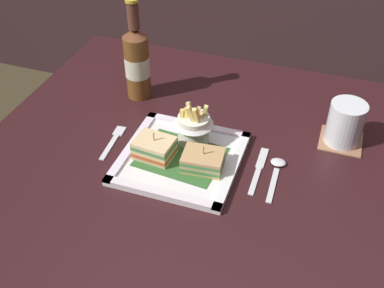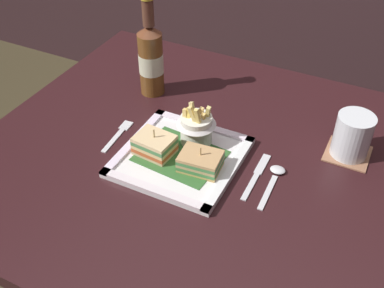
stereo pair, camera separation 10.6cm
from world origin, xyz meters
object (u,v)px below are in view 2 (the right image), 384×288
water_glass (352,138)px  square_plate (180,157)px  dining_table (203,194)px  sandwich_half_left (155,145)px  knife (257,174)px  fries_cup (196,125)px  spoon (275,176)px  sandwich_half_right (200,161)px  beer_bottle (151,58)px  fork (119,134)px

water_glass → square_plate: bearing=-150.9°
dining_table → sandwich_half_left: size_ratio=11.46×
dining_table → knife: bearing=-2.9°
fries_cup → water_glass: bearing=20.8°
water_glass → spoon: water_glass is taller
water_glass → knife: 0.24m
sandwich_half_left → knife: sandwich_half_left is taller
sandwich_half_right → knife: 0.13m
sandwich_half_left → fries_cup: fries_cup is taller
dining_table → fries_cup: 0.20m
dining_table → sandwich_half_right: sandwich_half_right is taller
water_glass → spoon: size_ratio=0.74×
sandwich_half_left → fries_cup: bearing=49.8°
beer_bottle → fork: bearing=-84.0°
water_glass → fork: bearing=-161.4°
sandwich_half_right → fries_cup: fries_cup is taller
knife → fork: bearing=-177.5°
square_plate → fries_cup: 0.08m
water_glass → fries_cup: bearing=-159.2°
dining_table → beer_bottle: bearing=142.9°
spoon → square_plate: bearing=-169.9°
dining_table → sandwich_half_right: bearing=-72.0°
sandwich_half_left → fries_cup: size_ratio=0.83×
beer_bottle → fork: 0.23m
fork → spoon: size_ratio=0.92×
dining_table → fork: bearing=-174.2°
fries_cup → sandwich_half_right: bearing=-58.3°
sandwich_half_left → dining_table: bearing=27.9°
beer_bottle → fork: beer_bottle is taller
dining_table → square_plate: 0.15m
fries_cup → fork: fries_cup is taller
sandwich_half_right → beer_bottle: (-0.26, 0.24, 0.08)m
beer_bottle → water_glass: (0.54, -0.03, -0.06)m
square_plate → beer_bottle: (-0.20, 0.22, 0.10)m
sandwich_half_left → fries_cup: 0.11m
water_glass → knife: size_ratio=0.65×
spoon → sandwich_half_left: bearing=-168.8°
beer_bottle → knife: beer_bottle is taller
knife → beer_bottle: bearing=153.3°
water_glass → knife: (-0.17, -0.16, -0.05)m
knife → spoon: spoon is taller
sandwich_half_right → water_glass: water_glass is taller
sandwich_half_left → spoon: size_ratio=0.65×
fork → fries_cup: bearing=14.7°
sandwich_half_right → spoon: (0.16, 0.05, -0.02)m
sandwich_half_left → spoon: sandwich_half_left is taller
dining_table → fries_cup: size_ratio=9.56×
sandwich_half_left → beer_bottle: size_ratio=0.34×
square_plate → sandwich_half_right: bearing=-15.1°
sandwich_half_left → fork: size_ratio=0.71×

